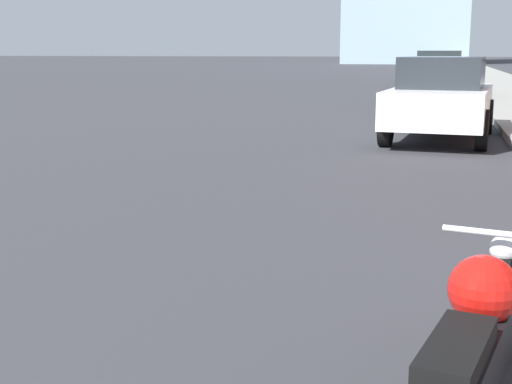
{
  "coord_description": "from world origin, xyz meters",
  "views": [
    {
      "loc": [
        2.69,
        1.3,
        1.69
      ],
      "look_at": [
        1.46,
        6.21,
        0.68
      ],
      "focal_mm": 50.0,
      "sensor_mm": 36.0,
      "label": 1
    }
  ],
  "objects_px": {
    "parked_car_white": "(441,97)",
    "parked_car_black": "(437,69)",
    "parked_car_green": "(439,76)",
    "motorcycle": "(471,354)"
  },
  "relations": [
    {
      "from": "parked_car_green",
      "to": "parked_car_black",
      "type": "relative_size",
      "value": 0.99
    },
    {
      "from": "parked_car_green",
      "to": "parked_car_black",
      "type": "xyz_separation_m",
      "value": [
        -0.11,
        10.68,
        -0.04
      ]
    },
    {
      "from": "parked_car_white",
      "to": "parked_car_green",
      "type": "bearing_deg",
      "value": 95.65
    },
    {
      "from": "parked_car_white",
      "to": "parked_car_black",
      "type": "height_order",
      "value": "same"
    },
    {
      "from": "motorcycle",
      "to": "parked_car_black",
      "type": "bearing_deg",
      "value": 102.97
    },
    {
      "from": "motorcycle",
      "to": "parked_car_white",
      "type": "height_order",
      "value": "parked_car_white"
    },
    {
      "from": "parked_car_green",
      "to": "parked_car_white",
      "type": "bearing_deg",
      "value": -87.63
    },
    {
      "from": "motorcycle",
      "to": "parked_car_green",
      "type": "height_order",
      "value": "parked_car_green"
    },
    {
      "from": "parked_car_green",
      "to": "parked_car_black",
      "type": "bearing_deg",
      "value": 92.75
    },
    {
      "from": "parked_car_white",
      "to": "parked_car_black",
      "type": "xyz_separation_m",
      "value": [
        -0.14,
        22.21,
        -0.01
      ]
    }
  ]
}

